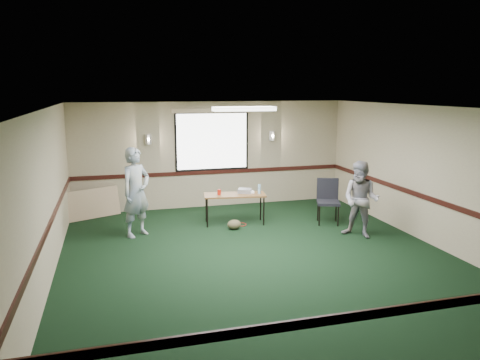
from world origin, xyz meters
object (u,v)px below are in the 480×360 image
object	(u,v)px
folding_table	(235,196)
person_right	(361,200)
conference_chair	(328,197)
person_left	(136,192)
projector	(245,191)

from	to	relation	value
folding_table	person_right	size ratio (longest dim) A/B	0.91
conference_chair	person_right	distance (m)	1.19
conference_chair	person_left	distance (m)	4.27
projector	conference_chair	bearing A→B (deg)	8.39
person_left	person_right	xyz separation A→B (m)	(4.42, -1.31, -0.14)
person_left	folding_table	bearing A→B (deg)	-28.93
conference_chair	person_left	size ratio (longest dim) A/B	0.54
folding_table	person_left	size ratio (longest dim) A/B	0.78
projector	person_right	size ratio (longest dim) A/B	0.19
projector	conference_chair	distance (m)	1.90
folding_table	person_right	world-z (taller)	person_right
projector	person_right	xyz separation A→B (m)	(1.99, -1.66, 0.05)
projector	person_right	world-z (taller)	person_right
folding_table	person_right	distance (m)	2.77
folding_table	projector	world-z (taller)	projector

